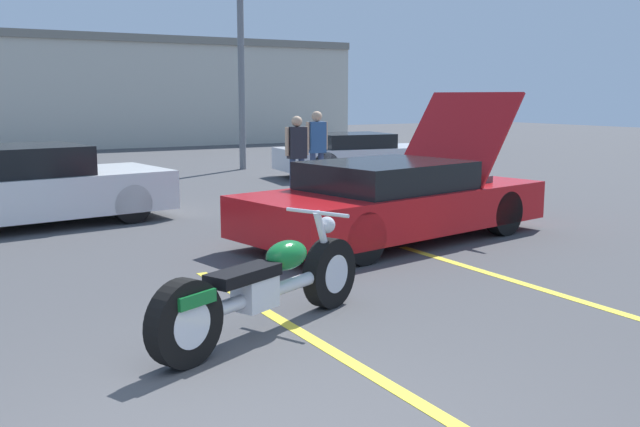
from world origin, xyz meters
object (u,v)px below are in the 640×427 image
parked_car_mid_right_row (28,187)px  parked_car_right_row (356,155)px  spectator_near_motorcycle (317,144)px  motorcycle (265,288)px  show_car_hood_open (396,200)px  spectator_by_show_car (297,150)px

parked_car_mid_right_row → parked_car_right_row: bearing=14.0°
parked_car_right_row → spectator_near_motorcycle: spectator_near_motorcycle is taller
parked_car_mid_right_row → spectator_near_motorcycle: bearing=3.8°
motorcycle → spectator_near_motorcycle: spectator_near_motorcycle is taller
parked_car_right_row → spectator_near_motorcycle: (-2.35, -2.10, 0.48)m
parked_car_right_row → parked_car_mid_right_row: parked_car_mid_right_row is taller
show_car_hood_open → parked_car_right_row: (3.92, 7.15, -0.02)m
spectator_near_motorcycle → motorcycle: bearing=-122.3°
spectator_by_show_car → show_car_hood_open: bearing=-99.7°
spectator_by_show_car → parked_car_right_row: bearing=41.0°
spectator_by_show_car → spectator_near_motorcycle: bearing=38.4°
show_car_hood_open → parked_car_right_row: size_ratio=1.17×
parked_car_mid_right_row → spectator_by_show_car: 5.15m
motorcycle → spectator_by_show_car: bearing=35.6°
show_car_hood_open → parked_car_right_row: bearing=50.7°
motorcycle → parked_car_right_row: 12.34m
spectator_near_motorcycle → spectator_by_show_car: bearing=-141.6°
parked_car_mid_right_row → spectator_by_show_car: bearing=-1.5°
show_car_hood_open → spectator_near_motorcycle: show_car_hood_open is taller
parked_car_right_row → spectator_near_motorcycle: size_ratio=2.44×
parked_car_mid_right_row → spectator_near_motorcycle: 6.08m
spectator_near_motorcycle → show_car_hood_open: bearing=-107.3°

